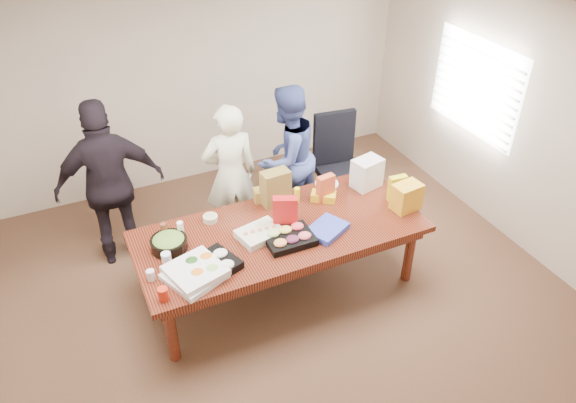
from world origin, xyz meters
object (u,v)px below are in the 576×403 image
person_center (231,175)px  person_right (287,157)px  office_chair (342,171)px  sheet_cake (260,233)px  conference_table (281,259)px  salad_bowl (169,244)px

person_center → person_right: bearing=-171.8°
office_chair → sheet_cake: office_chair is taller
conference_table → salad_bowl: size_ratio=8.26×
person_right → salad_bowl: person_right is taller
office_chair → sheet_cake: size_ratio=2.96×
person_center → salad_bowl: 1.25m
office_chair → person_center: 1.37m
office_chair → sheet_cake: 1.71m
office_chair → person_center: bearing=-178.1°
sheet_cake → salad_bowl: (-0.83, 0.18, 0.02)m
person_right → salad_bowl: bearing=6.0°
sheet_cake → salad_bowl: salad_bowl is taller
person_right → sheet_cake: size_ratio=4.21×
person_center → person_right: size_ratio=0.97×
conference_table → person_right: (0.56, 1.06, 0.48)m
salad_bowl → sheet_cake: bearing=-12.6°
person_center → person_right: (0.69, 0.04, 0.03)m
sheet_cake → conference_table: bearing=-7.6°
office_chair → person_right: size_ratio=0.70×
conference_table → person_center: bearing=97.6°
sheet_cake → salad_bowl: bearing=155.0°
sheet_cake → office_chair: bearing=20.3°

